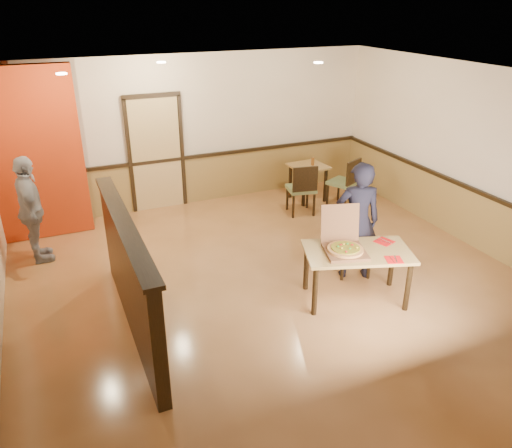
{
  "coord_description": "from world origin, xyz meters",
  "views": [
    {
      "loc": [
        -2.65,
        -5.43,
        3.71
      ],
      "look_at": [
        -0.29,
        0.0,
        1.0
      ],
      "focal_mm": 35.0,
      "sensor_mm": 36.0,
      "label": 1
    }
  ],
  "objects": [
    {
      "name": "floor",
      "position": [
        0.0,
        0.0,
        0.0
      ],
      "size": [
        7.0,
        7.0,
        0.0
      ],
      "primitive_type": "plane",
      "color": "tan",
      "rests_on": "ground"
    },
    {
      "name": "ceiling",
      "position": [
        0.0,
        0.0,
        2.8
      ],
      "size": [
        7.0,
        7.0,
        0.0
      ],
      "primitive_type": "plane",
      "rotation": [
        3.14,
        0.0,
        0.0
      ],
      "color": "black",
      "rests_on": "wall_back"
    },
    {
      "name": "wall_back",
      "position": [
        0.0,
        3.5,
        1.4
      ],
      "size": [
        7.0,
        0.0,
        7.0
      ],
      "primitive_type": "plane",
      "rotation": [
        1.57,
        0.0,
        0.0
      ],
      "color": "#FBE5C4",
      "rests_on": "floor"
    },
    {
      "name": "wall_right",
      "position": [
        3.5,
        0.0,
        1.4
      ],
      "size": [
        0.0,
        7.0,
        7.0
      ],
      "primitive_type": "plane",
      "rotation": [
        1.57,
        0.0,
        -1.57
      ],
      "color": "#FBE5C4",
      "rests_on": "floor"
    },
    {
      "name": "wainscot_back",
      "position": [
        0.0,
        3.47,
        0.45
      ],
      "size": [
        7.0,
        0.04,
        0.9
      ],
      "primitive_type": "cube",
      "color": "olive",
      "rests_on": "floor"
    },
    {
      "name": "chair_rail_back",
      "position": [
        0.0,
        3.45,
        0.92
      ],
      "size": [
        7.0,
        0.06,
        0.06
      ],
      "primitive_type": "cube",
      "color": "black",
      "rests_on": "wall_back"
    },
    {
      "name": "wainscot_right",
      "position": [
        3.47,
        0.0,
        0.45
      ],
      "size": [
        0.04,
        7.0,
        0.9
      ],
      "primitive_type": "cube",
      "color": "olive",
      "rests_on": "floor"
    },
    {
      "name": "chair_rail_right",
      "position": [
        3.45,
        0.0,
        0.92
      ],
      "size": [
        0.06,
        7.0,
        0.06
      ],
      "primitive_type": "cube",
      "color": "black",
      "rests_on": "wall_right"
    },
    {
      "name": "back_door",
      "position": [
        -0.8,
        3.46,
        1.05
      ],
      "size": [
        0.9,
        0.06,
        2.1
      ],
      "primitive_type": "cube",
      "color": "#D8B36F",
      "rests_on": "wall_back"
    },
    {
      "name": "booth_partition",
      "position": [
        -2.0,
        -0.2,
        0.74
      ],
      "size": [
        0.2,
        3.1,
        1.44
      ],
      "color": "black",
      "rests_on": "floor"
    },
    {
      "name": "red_accent_panel",
      "position": [
        -2.9,
        3.0,
        1.4
      ],
      "size": [
        1.6,
        0.2,
        2.78
      ],
      "primitive_type": "cube",
      "color": "#B12F0C",
      "rests_on": "floor"
    },
    {
      "name": "spot_a",
      "position": [
        -2.3,
        1.8,
        2.78
      ],
      "size": [
        0.14,
        0.14,
        0.02
      ],
      "primitive_type": "cylinder",
      "color": "beige",
      "rests_on": "ceiling"
    },
    {
      "name": "spot_b",
      "position": [
        -0.8,
        2.5,
        2.78
      ],
      "size": [
        0.14,
        0.14,
        0.02
      ],
      "primitive_type": "cylinder",
      "color": "beige",
      "rests_on": "ceiling"
    },
    {
      "name": "spot_c",
      "position": [
        1.4,
        1.5,
        2.78
      ],
      "size": [
        0.14,
        0.14,
        0.02
      ],
      "primitive_type": "cylinder",
      "color": "beige",
      "rests_on": "ceiling"
    },
    {
      "name": "main_table",
      "position": [
        0.81,
        -0.74,
        0.62
      ],
      "size": [
        1.54,
        1.17,
        0.73
      ],
      "rotation": [
        0.0,
        0.0,
        -0.32
      ],
      "color": "#AD8648",
      "rests_on": "floor"
    },
    {
      "name": "diner_chair",
      "position": [
        1.2,
        -0.06,
        0.52
      ],
      "size": [
        0.59,
        0.59,
        0.95
      ],
      "rotation": [
        0.0,
        0.0,
        -0.29
      ],
      "color": "#647242",
      "rests_on": "floor"
    },
    {
      "name": "side_chair_left",
      "position": [
        1.52,
        2.07,
        0.53
      ],
      "size": [
        0.56,
        0.56,
        0.97
      ],
      "rotation": [
        0.0,
        0.0,
        2.96
      ],
      "color": "#647242",
      "rests_on": "floor"
    },
    {
      "name": "side_chair_right",
      "position": [
        2.47,
        2.07,
        0.52
      ],
      "size": [
        0.63,
        0.63,
        0.95
      ],
      "rotation": [
        0.0,
        0.0,
        3.59
      ],
      "color": "#647242",
      "rests_on": "floor"
    },
    {
      "name": "side_table",
      "position": [
        1.99,
        2.69,
        0.54
      ],
      "size": [
        0.7,
        0.7,
        0.71
      ],
      "rotation": [
        0.0,
        0.0,
        0.07
      ],
      "color": "#AD8648",
      "rests_on": "floor"
    },
    {
      "name": "diner",
      "position": [
        1.15,
        -0.2,
        0.86
      ],
      "size": [
        0.73,
        0.61,
        1.72
      ],
      "primitive_type": "imported",
      "rotation": [
        0.0,
        0.0,
        2.78
      ],
      "color": "black",
      "rests_on": "floor"
    },
    {
      "name": "passerby",
      "position": [
        -3.0,
        2.11,
        0.83
      ],
      "size": [
        0.48,
        1.0,
        1.65
      ],
      "primitive_type": "imported",
      "rotation": [
        0.0,
        0.0,
        1.65
      ],
      "color": "#98979F",
      "rests_on": "floor"
    },
    {
      "name": "pizza_box",
      "position": [
        0.64,
        -0.68,
        0.8
      ],
      "size": [
        0.65,
        0.72,
        0.54
      ],
      "rotation": [
        0.0,
        0.0,
        -0.28
      ],
      "color": "brown",
      "rests_on": "main_table"
    },
    {
      "name": "pizza",
      "position": [
        0.63,
        -0.73,
        0.78
      ],
      "size": [
        0.51,
        0.51,
        0.03
      ],
      "primitive_type": "cylinder",
      "rotation": [
        0.0,
        0.0,
        0.11
      ],
      "color": "#D8974E",
      "rests_on": "pizza_box"
    },
    {
      "name": "napkin_near",
      "position": [
        1.08,
        -1.13,
        0.73
      ],
      "size": [
        0.26,
        0.26,
        0.01
      ],
      "rotation": [
        0.0,
        0.0,
        -0.37
      ],
      "color": "red",
      "rests_on": "main_table"
    },
    {
      "name": "napkin_far",
      "position": [
        1.28,
        -0.66,
        0.73
      ],
      "size": [
        0.28,
        0.28,
        0.01
      ],
      "rotation": [
        0.0,
        0.0,
        0.34
      ],
      "color": "red",
      "rests_on": "main_table"
    },
    {
      "name": "condiment",
      "position": [
        2.07,
        2.67,
        0.78
      ],
      "size": [
        0.06,
        0.06,
        0.15
      ],
      "primitive_type": "cylinder",
      "color": "brown",
      "rests_on": "side_table"
    }
  ]
}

